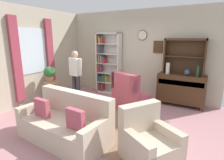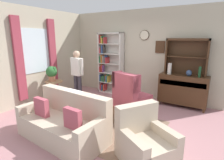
% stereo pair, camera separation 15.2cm
% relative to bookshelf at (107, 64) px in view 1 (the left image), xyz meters
% --- Properties ---
extents(ground_plane, '(5.40, 4.60, 0.02)m').
position_rel_bookshelf_xyz_m(ground_plane, '(1.09, -1.94, -1.04)').
color(ground_plane, '#B27A7F').
extents(wall_back, '(5.00, 0.09, 2.80)m').
position_rel_bookshelf_xyz_m(wall_back, '(1.09, 0.19, 0.38)').
color(wall_back, '#BCB299').
rests_on(wall_back, ground_plane).
extents(wall_left, '(0.16, 4.20, 2.80)m').
position_rel_bookshelf_xyz_m(wall_left, '(-1.43, -1.93, 0.37)').
color(wall_left, '#BCB299').
rests_on(wall_left, ground_plane).
extents(area_rug, '(2.44, 1.90, 0.01)m').
position_rel_bookshelf_xyz_m(area_rug, '(1.29, -2.24, -1.02)').
color(area_rug, '#846651').
rests_on(area_rug, ground_plane).
extents(bookshelf, '(0.90, 0.30, 2.10)m').
position_rel_bookshelf_xyz_m(bookshelf, '(0.00, 0.00, 0.00)').
color(bookshelf, silver).
rests_on(bookshelf, ground_plane).
extents(sideboard, '(1.30, 0.45, 0.92)m').
position_rel_bookshelf_xyz_m(sideboard, '(2.53, -0.08, -0.52)').
color(sideboard, '#422816').
rests_on(sideboard, ground_plane).
extents(sideboard_hutch, '(1.10, 0.26, 1.00)m').
position_rel_bookshelf_xyz_m(sideboard_hutch, '(2.53, 0.02, 0.53)').
color(sideboard_hutch, '#422816').
rests_on(sideboard_hutch, sideboard).
extents(vase_tall, '(0.11, 0.11, 0.32)m').
position_rel_bookshelf_xyz_m(vase_tall, '(2.14, -0.16, 0.05)').
color(vase_tall, beige).
rests_on(vase_tall, sideboard).
extents(vase_round, '(0.15, 0.15, 0.17)m').
position_rel_bookshelf_xyz_m(vase_round, '(2.66, -0.15, -0.02)').
color(vase_round, '#33476B').
rests_on(vase_round, sideboard).
extents(bottle_wine, '(0.07, 0.07, 0.28)m').
position_rel_bookshelf_xyz_m(bottle_wine, '(2.92, -0.17, 0.04)').
color(bottle_wine, '#194223').
rests_on(bottle_wine, sideboard).
extents(couch_floral, '(1.86, 0.99, 0.90)m').
position_rel_bookshelf_xyz_m(couch_floral, '(0.89, -3.05, -0.71)').
color(couch_floral, beige).
rests_on(couch_floral, ground_plane).
extents(armchair_floral, '(1.06, 1.05, 0.88)m').
position_rel_bookshelf_xyz_m(armchair_floral, '(2.49, -2.86, -0.74)').
color(armchair_floral, beige).
rests_on(armchair_floral, ground_plane).
extents(wingback_chair, '(0.99, 1.01, 1.05)m').
position_rel_bookshelf_xyz_m(wingback_chair, '(1.37, -1.10, -0.64)').
color(wingback_chair, '#B74C5B').
rests_on(wingback_chair, ground_plane).
extents(plant_stand, '(0.52, 0.52, 0.63)m').
position_rel_bookshelf_xyz_m(plant_stand, '(-0.96, -1.65, -0.64)').
color(plant_stand, '#A87F56').
rests_on(plant_stand, ground_plane).
extents(potted_plant_large, '(0.33, 0.33, 0.46)m').
position_rel_bookshelf_xyz_m(potted_plant_large, '(-1.01, -1.67, -0.12)').
color(potted_plant_large, '#AD6B4C').
rests_on(potted_plant_large, plant_stand).
extents(potted_plant_small, '(0.22, 0.22, 0.31)m').
position_rel_bookshelf_xyz_m(potted_plant_small, '(-0.66, -1.40, -0.85)').
color(potted_plant_small, '#AD6B4C').
rests_on(potted_plant_small, ground_plane).
extents(person_reading, '(0.53, 0.24, 1.56)m').
position_rel_bookshelf_xyz_m(person_reading, '(-0.33, -1.28, -0.12)').
color(person_reading, '#38333D').
rests_on(person_reading, ground_plane).
extents(coffee_table, '(0.80, 0.50, 0.42)m').
position_rel_bookshelf_xyz_m(coffee_table, '(1.01, -2.27, -0.67)').
color(coffee_table, '#422816').
rests_on(coffee_table, ground_plane).
extents(book_stack, '(0.20, 0.15, 0.09)m').
position_rel_bookshelf_xyz_m(book_stack, '(0.97, -2.35, -0.56)').
color(book_stack, '#337247').
rests_on(book_stack, coffee_table).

